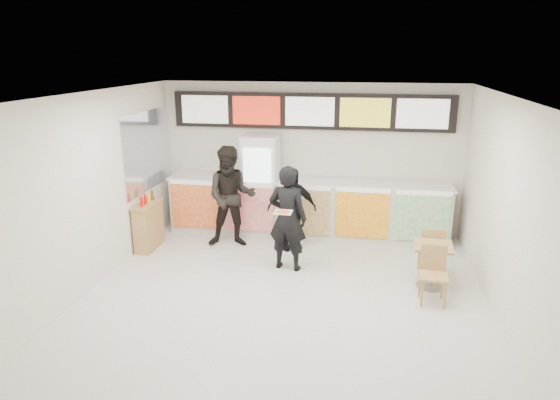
% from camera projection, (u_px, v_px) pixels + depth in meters
% --- Properties ---
extents(floor, '(7.00, 7.00, 0.00)m').
position_uv_depth(floor, '(279.00, 309.00, 7.19)').
color(floor, beige).
rests_on(floor, ground).
extents(ceiling, '(7.00, 7.00, 0.00)m').
position_uv_depth(ceiling, '(279.00, 98.00, 6.34)').
color(ceiling, white).
rests_on(ceiling, wall_back).
extents(wall_back, '(6.00, 0.00, 6.00)m').
position_uv_depth(wall_back, '(310.00, 158.00, 10.07)').
color(wall_back, silver).
rests_on(wall_back, floor).
extents(wall_left, '(0.00, 7.00, 7.00)m').
position_uv_depth(wall_left, '(77.00, 199.00, 7.27)').
color(wall_left, silver).
rests_on(wall_left, floor).
extents(wall_right, '(0.00, 7.00, 7.00)m').
position_uv_depth(wall_right, '(514.00, 223.00, 6.26)').
color(wall_right, silver).
rests_on(wall_right, floor).
extents(service_counter, '(5.56, 0.77, 1.14)m').
position_uv_depth(service_counter, '(307.00, 208.00, 9.95)').
color(service_counter, silver).
rests_on(service_counter, floor).
extents(menu_board, '(5.50, 0.14, 0.70)m').
position_uv_depth(menu_board, '(310.00, 111.00, 9.72)').
color(menu_board, black).
rests_on(menu_board, wall_back).
extents(drinks_fridge, '(0.70, 0.67, 2.00)m').
position_uv_depth(drinks_fridge, '(261.00, 185.00, 10.00)').
color(drinks_fridge, white).
rests_on(drinks_fridge, floor).
extents(mirror_panel, '(0.01, 2.00, 1.50)m').
position_uv_depth(mirror_panel, '(148.00, 151.00, 9.51)').
color(mirror_panel, '#B2B7BF').
rests_on(mirror_panel, wall_left).
extents(customer_main, '(0.72, 0.53, 1.80)m').
position_uv_depth(customer_main, '(288.00, 218.00, 8.30)').
color(customer_main, black).
rests_on(customer_main, floor).
extents(customer_left, '(1.06, 0.89, 1.92)m').
position_uv_depth(customer_left, '(231.00, 197.00, 9.30)').
color(customer_left, black).
rests_on(customer_left, floor).
extents(customer_mid, '(0.98, 0.59, 1.55)m').
position_uv_depth(customer_mid, '(292.00, 209.00, 9.19)').
color(customer_mid, black).
rests_on(customer_mid, floor).
extents(pizza_slice, '(0.36, 0.36, 0.02)m').
position_uv_depth(pizza_slice, '(283.00, 212.00, 7.80)').
color(pizza_slice, beige).
rests_on(pizza_slice, customer_main).
extents(cafe_table, '(0.61, 1.47, 0.85)m').
position_uv_depth(cafe_table, '(432.00, 258.00, 7.72)').
color(cafe_table, tan).
rests_on(cafe_table, floor).
extents(condiment_ledge, '(0.32, 0.78, 1.05)m').
position_uv_depth(condiment_ledge, '(148.00, 225.00, 9.31)').
color(condiment_ledge, tan).
rests_on(condiment_ledge, floor).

